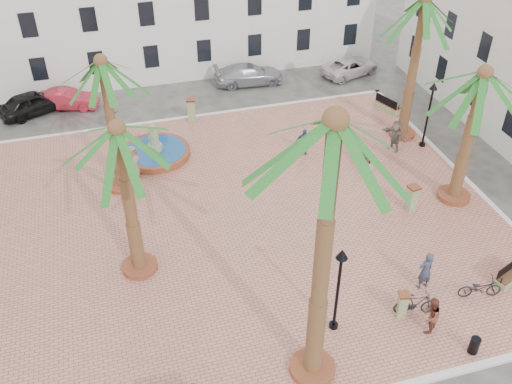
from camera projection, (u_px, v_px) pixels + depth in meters
ground at (237, 221)px, 28.67m from camera, size 120.00×120.00×0.00m
plaza at (237, 220)px, 28.62m from camera, size 26.00×22.00×0.15m
kerb_n at (195, 117)px, 37.12m from camera, size 26.30×0.30×0.16m
kerb_e at (464, 179)px, 31.50m from camera, size 0.30×22.30×0.16m
building_north at (167, 2)px, 41.28m from camera, size 30.40×7.40×9.50m
fountain at (155, 151)px, 33.09m from camera, size 4.01×4.01×2.07m
palm_nw at (103, 77)px, 26.94m from camera, size 4.94×4.94×7.58m
palm_sw at (120, 147)px, 21.90m from camera, size 5.19×5.19×7.63m
palm_s at (333, 154)px, 15.63m from camera, size 5.60×5.60×11.05m
palm_e at (481, 90)px, 26.30m from camera, size 5.52×5.52×7.46m
palm_ne at (423, 15)px, 30.71m from camera, size 5.22×5.22×8.72m
bench_se at (510, 277)px, 24.93m from camera, size 1.82×1.13×0.92m
bench_e at (363, 157)px, 32.60m from camera, size 0.75×1.96×1.01m
bench_ne at (388, 107)px, 37.51m from camera, size 1.21×1.99×1.01m
lamppost_s at (339, 276)px, 21.33m from camera, size 0.46×0.46×4.19m
lamppost_e at (430, 104)px, 32.48m from camera, size 0.45×0.45×4.12m
bollard_se at (402, 304)px, 23.12m from camera, size 0.54×0.54×1.25m
bollard_n at (191, 110)px, 36.07m from camera, size 0.68×0.68×1.57m
bollard_e at (412, 198)px, 28.65m from camera, size 0.62×0.62×1.50m
litter_bin at (474, 345)px, 21.81m from camera, size 0.39×0.39×0.75m
cyclist_a at (425, 270)px, 24.23m from camera, size 0.76×0.54×1.94m
bicycle_a at (480, 288)px, 24.07m from camera, size 1.96×1.03×0.98m
cyclist_b at (431, 315)px, 22.37m from camera, size 1.06×1.03×1.73m
bicycle_b at (416, 304)px, 23.26m from camera, size 1.93×0.93×1.12m
pedestrian_fountain_a at (133, 162)px, 30.97m from camera, size 1.13×1.03×1.93m
pedestrian_fountain_b at (304, 141)px, 33.00m from camera, size 1.01×0.69×1.58m
pedestrian_north at (114, 120)px, 34.72m from camera, size 0.72×1.22×1.87m
pedestrian_east at (395, 136)px, 33.22m from camera, size 1.18×1.86×1.91m
car_black at (34, 103)px, 37.21m from camera, size 4.87×3.48×1.54m
car_red at (67, 99)px, 37.86m from camera, size 4.21×2.38×1.31m
car_silver at (249, 74)px, 40.82m from camera, size 5.05×2.30×1.43m
car_white at (350, 67)px, 42.10m from camera, size 4.98×3.41×1.27m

